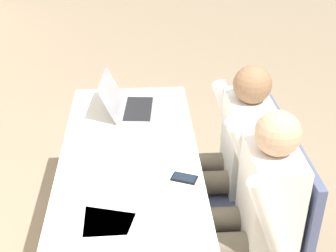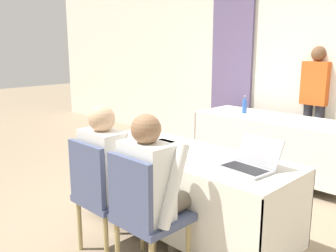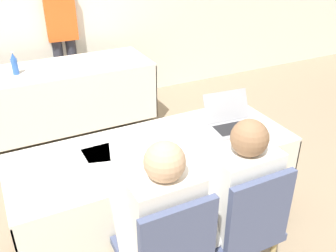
# 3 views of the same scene
# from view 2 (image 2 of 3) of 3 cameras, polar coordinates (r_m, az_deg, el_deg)

# --- Properties ---
(ground_plane) EXTENTS (24.00, 24.00, 0.00)m
(ground_plane) POSITION_cam_2_polar(r_m,az_deg,el_deg) (3.39, 2.37, -16.08)
(ground_plane) COLOR gray
(wall_back) EXTENTS (12.00, 0.06, 2.70)m
(wall_back) POSITION_cam_2_polar(r_m,az_deg,el_deg) (5.18, 22.21, 8.56)
(wall_back) COLOR silver
(wall_back) RESTS_ON ground_plane
(curtain_panel) EXTENTS (0.71, 0.04, 2.65)m
(curtain_panel) POSITION_cam_2_polar(r_m,az_deg,el_deg) (5.77, 9.65, 9.34)
(curtain_panel) COLOR slate
(curtain_panel) RESTS_ON ground_plane
(conference_table_near) EXTENTS (1.91, 0.72, 0.74)m
(conference_table_near) POSITION_cam_2_polar(r_m,az_deg,el_deg) (3.16, 2.47, -7.14)
(conference_table_near) COLOR white
(conference_table_near) RESTS_ON ground_plane
(conference_table_far) EXTENTS (1.91, 0.72, 0.74)m
(conference_table_far) POSITION_cam_2_polar(r_m,az_deg,el_deg) (4.77, 15.68, -0.86)
(conference_table_far) COLOR white
(conference_table_far) RESTS_ON ground_plane
(laptop) EXTENTS (0.38, 0.36, 0.22)m
(laptop) POSITION_cam_2_polar(r_m,az_deg,el_deg) (2.73, 12.25, -5.63)
(laptop) COLOR #99999E
(laptop) RESTS_ON conference_table_near
(cell_phone) EXTENTS (0.11, 0.14, 0.01)m
(cell_phone) POSITION_cam_2_polar(r_m,az_deg,el_deg) (2.98, -2.13, -4.58)
(cell_phone) COLOR black
(cell_phone) RESTS_ON conference_table_near
(paper_beside_laptop) EXTENTS (0.28, 0.34, 0.00)m
(paper_beside_laptop) POSITION_cam_2_polar(r_m,az_deg,el_deg) (3.46, -0.62, -2.25)
(paper_beside_laptop) COLOR white
(paper_beside_laptop) RESTS_ON conference_table_near
(paper_centre_table) EXTENTS (0.21, 0.30, 0.00)m
(paper_centre_table) POSITION_cam_2_polar(r_m,az_deg,el_deg) (3.37, -1.40, -2.65)
(paper_centre_table) COLOR white
(paper_centre_table) RESTS_ON conference_table_near
(water_bottle) EXTENTS (0.06, 0.06, 0.23)m
(water_bottle) POSITION_cam_2_polar(r_m,az_deg,el_deg) (4.92, 11.59, 3.12)
(water_bottle) COLOR #2D5BB7
(water_bottle) RESTS_ON conference_table_far
(chair_near_left) EXTENTS (0.44, 0.44, 0.92)m
(chair_near_left) POSITION_cam_2_polar(r_m,az_deg,el_deg) (2.94, -10.08, -9.88)
(chair_near_left) COLOR tan
(chair_near_left) RESTS_ON ground_plane
(chair_near_right) EXTENTS (0.44, 0.44, 0.92)m
(chair_near_right) POSITION_cam_2_polar(r_m,az_deg,el_deg) (2.58, -3.65, -12.91)
(chair_near_right) COLOR tan
(chair_near_right) RESTS_ON ground_plane
(person_checkered_shirt) EXTENTS (0.50, 0.52, 1.18)m
(person_checkered_shirt) POSITION_cam_2_polar(r_m,az_deg,el_deg) (2.94, -8.53, -6.50)
(person_checkered_shirt) COLOR #665B4C
(person_checkered_shirt) RESTS_ON ground_plane
(person_white_shirt) EXTENTS (0.50, 0.52, 1.18)m
(person_white_shirt) POSITION_cam_2_polar(r_m,az_deg,el_deg) (2.59, -1.96, -9.03)
(person_white_shirt) COLOR #665B4C
(person_white_shirt) RESTS_ON ground_plane
(person_red_shirt) EXTENTS (0.35, 0.22, 1.59)m
(person_red_shirt) POSITION_cam_2_polar(r_m,az_deg,el_deg) (5.20, 21.50, 3.77)
(person_red_shirt) COLOR #33333D
(person_red_shirt) RESTS_ON ground_plane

